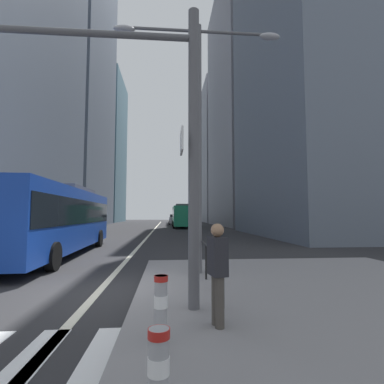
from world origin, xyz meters
TOP-DOWN VIEW (x-y plane):
  - ground_plane at (0.00, 20.00)m, footprint 160.00×160.00m
  - median_island at (5.50, -1.00)m, footprint 9.00×10.00m
  - lane_centre_line at (0.00, 30.00)m, footprint 0.20×80.00m
  - office_tower_left_mid at (-16.00, 45.19)m, footprint 12.18×21.30m
  - office_tower_left_far at (-16.00, 69.62)m, footprint 11.03×18.04m
  - office_tower_right_near at (17.00, 18.18)m, footprint 13.96×18.65m
  - office_tower_right_mid at (17.00, 43.31)m, footprint 12.76×23.81m
  - office_tower_right_far at (17.00, 69.15)m, footprint 12.64×22.99m
  - city_bus_blue_oncoming at (-3.52, 6.69)m, footprint 2.94×12.03m
  - city_bus_red_receding at (3.78, 35.47)m, footprint 2.72×10.88m
  - car_oncoming_mid at (-7.12, 24.01)m, footprint 2.19×4.51m
  - car_receding_near at (2.93, 48.33)m, footprint 2.08×4.54m
  - traffic_signal_gantry at (-0.18, -1.97)m, footprint 7.11×0.65m
  - street_lamp_post at (2.69, 1.41)m, footprint 5.50×0.32m
  - bollard_front at (1.65, -5.00)m, footprint 0.20×0.20m
  - bollard_left at (1.63, -3.43)m, footprint 0.20×0.20m
  - pedestrian_railing at (2.80, -0.10)m, footprint 0.06×3.74m
  - pedestrian_waiting at (2.54, -2.85)m, footprint 0.31×0.42m

SIDE VIEW (x-z plane):
  - ground_plane at x=0.00m, z-range 0.00..0.00m
  - lane_centre_line at x=0.00m, z-range 0.00..0.01m
  - median_island at x=5.50m, z-range 0.00..0.15m
  - bollard_front at x=1.65m, z-range 0.20..1.01m
  - bollard_left at x=1.63m, z-range 0.20..1.14m
  - pedestrian_railing at x=2.80m, z-range 0.37..1.35m
  - car_oncoming_mid at x=-7.12m, z-range 0.02..1.96m
  - car_receding_near at x=2.93m, z-range 0.02..1.96m
  - pedestrian_waiting at x=2.54m, z-range 0.24..1.88m
  - city_bus_red_receding at x=3.78m, z-range 0.14..3.54m
  - city_bus_blue_oncoming at x=-3.52m, z-range 0.14..3.54m
  - traffic_signal_gantry at x=-0.18m, z-range 1.16..7.16m
  - street_lamp_post at x=2.69m, z-range 1.28..9.28m
  - office_tower_right_far at x=17.00m, z-range 0.00..35.19m
  - office_tower_left_far at x=-16.00m, z-range 0.00..38.27m
  - office_tower_right_near at x=17.00m, z-range 0.00..41.64m
  - office_tower_right_mid at x=17.00m, z-range 0.00..44.37m
  - office_tower_left_mid at x=-16.00m, z-range 0.00..53.17m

